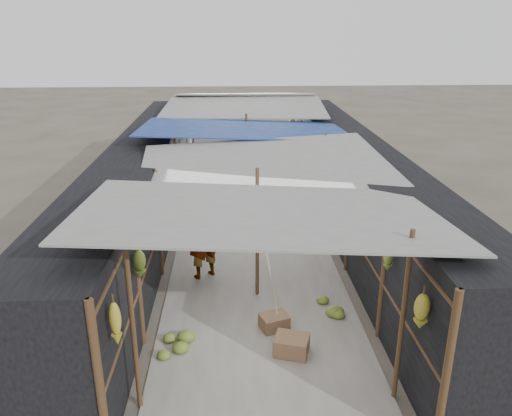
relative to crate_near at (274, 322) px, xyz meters
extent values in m
plane|color=#6B6356|center=(-0.23, -1.79, -0.14)|extent=(80.00, 80.00, 0.00)
cube|color=#9E998E|center=(-0.23, 4.71, -0.13)|extent=(3.60, 16.00, 0.02)
cube|color=black|center=(-2.93, 4.71, 1.01)|extent=(1.40, 15.00, 2.30)
cube|color=black|center=(2.47, 4.71, 1.01)|extent=(1.40, 15.00, 2.30)
cube|color=#976B4D|center=(0.00, 0.00, 0.00)|extent=(0.56, 0.51, 0.28)
cube|color=#976B4D|center=(0.22, -0.73, 0.02)|extent=(0.64, 0.57, 0.32)
cube|color=#976B4D|center=(-0.30, 10.13, -0.01)|extent=(0.47, 0.41, 0.27)
cylinder|color=black|center=(1.41, 9.16, -0.05)|extent=(0.58, 0.58, 0.18)
imported|color=white|center=(-1.32, 2.02, 0.79)|extent=(0.81, 0.75, 1.86)
imported|color=navy|center=(-0.27, 8.18, 0.70)|extent=(0.93, 0.78, 1.68)
imported|color=#4A4540|center=(1.12, 5.23, 0.26)|extent=(0.37, 0.56, 0.80)
cylinder|color=brown|center=(-2.03, -1.79, 1.16)|extent=(0.07, 0.07, 2.60)
cylinder|color=brown|center=(1.57, -1.79, 1.16)|extent=(0.07, 0.07, 2.60)
cylinder|color=brown|center=(-0.23, 1.21, 1.16)|extent=(0.07, 0.07, 2.60)
cylinder|color=brown|center=(-2.03, 4.21, 1.16)|extent=(0.07, 0.07, 2.60)
cylinder|color=brown|center=(1.57, 4.21, 1.16)|extent=(0.07, 0.07, 2.60)
cylinder|color=brown|center=(-0.23, 7.21, 1.16)|extent=(0.07, 0.07, 2.60)
cylinder|color=brown|center=(-2.03, 10.21, 1.16)|extent=(0.07, 0.07, 2.60)
cylinder|color=brown|center=(1.57, 10.21, 1.16)|extent=(0.07, 0.07, 2.60)
cube|color=gray|center=(-0.23, -0.79, 2.36)|extent=(5.21, 3.19, 0.52)
cube|color=gray|center=(-0.03, 2.41, 2.21)|extent=(5.23, 3.73, 0.50)
cube|color=#214797|center=(-0.33, 5.71, 2.31)|extent=(5.40, 3.60, 0.41)
cube|color=gray|center=(-0.23, 9.01, 2.41)|extent=(5.37, 3.66, 0.27)
cube|color=gray|center=(-0.13, 11.41, 2.51)|extent=(5.00, 1.99, 0.24)
cylinder|color=brown|center=(-2.23, 4.71, 1.91)|extent=(0.06, 15.00, 0.06)
cylinder|color=brown|center=(1.77, 4.71, 1.91)|extent=(0.06, 15.00, 0.06)
cylinder|color=gray|center=(-0.23, 4.71, 1.91)|extent=(0.02, 15.00, 0.02)
cube|color=maroon|center=(0.59, 2.86, 1.61)|extent=(0.50, 0.03, 0.60)
cube|color=navy|center=(-0.61, 9.04, 1.61)|extent=(0.65, 0.03, 0.60)
cube|color=#18489C|center=(-0.70, 5.25, 1.61)|extent=(0.70, 0.03, 0.60)
cube|color=white|center=(0.16, 7.79, 1.64)|extent=(0.60, 0.03, 0.55)
cube|color=#277729|center=(-1.30, 0.79, 1.56)|extent=(0.60, 0.03, 0.70)
ellipsoid|color=gold|center=(-2.11, -2.31, 1.54)|extent=(0.15, 0.12, 0.59)
ellipsoid|color=olive|center=(-2.11, -0.63, 1.50)|extent=(0.20, 0.17, 0.46)
ellipsoid|color=gold|center=(-2.11, 1.12, 1.54)|extent=(0.15, 0.13, 0.54)
ellipsoid|color=olive|center=(-2.11, 2.29, 1.40)|extent=(0.17, 0.14, 0.60)
ellipsoid|color=olive|center=(-2.11, 4.35, 1.44)|extent=(0.16, 0.14, 0.45)
ellipsoid|color=gold|center=(-2.11, 5.51, 1.46)|extent=(0.15, 0.13, 0.51)
ellipsoid|color=olive|center=(-2.11, 6.59, 1.35)|extent=(0.18, 0.15, 0.53)
ellipsoid|color=olive|center=(-2.11, 8.62, 1.60)|extent=(0.16, 0.14, 0.35)
ellipsoid|color=gold|center=(-2.11, 9.76, 1.51)|extent=(0.17, 0.14, 0.55)
ellipsoid|color=gold|center=(-2.11, 11.22, 1.49)|extent=(0.17, 0.14, 0.45)
ellipsoid|color=gold|center=(1.65, -2.17, 1.50)|extent=(0.20, 0.17, 0.51)
ellipsoid|color=olive|center=(1.65, -0.77, 1.54)|extent=(0.14, 0.12, 0.36)
ellipsoid|color=olive|center=(1.65, 1.07, 1.43)|extent=(0.18, 0.16, 0.43)
ellipsoid|color=gold|center=(1.65, 2.66, 1.38)|extent=(0.15, 0.13, 0.56)
ellipsoid|color=olive|center=(1.65, 4.01, 1.60)|extent=(0.20, 0.17, 0.38)
ellipsoid|color=olive|center=(1.65, 5.84, 1.48)|extent=(0.15, 0.13, 0.56)
ellipsoid|color=olive|center=(1.65, 7.12, 1.65)|extent=(0.17, 0.15, 0.45)
ellipsoid|color=gold|center=(1.65, 8.36, 1.46)|extent=(0.19, 0.17, 0.56)
ellipsoid|color=gold|center=(1.65, 10.04, 1.55)|extent=(0.18, 0.15, 0.45)
ellipsoid|color=gold|center=(1.65, 11.85, 1.47)|extent=(0.16, 0.14, 0.53)
ellipsoid|color=olive|center=(1.10, 0.44, 0.04)|extent=(0.71, 0.61, 0.36)
ellipsoid|color=olive|center=(-1.67, -0.50, -0.01)|extent=(0.51, 0.44, 0.26)
ellipsoid|color=olive|center=(-0.51, 4.95, 0.00)|extent=(0.55, 0.47, 0.28)
ellipsoid|color=gold|center=(-1.74, 7.02, 0.02)|extent=(0.66, 0.56, 0.33)
ellipsoid|color=gold|center=(-1.91, 8.75, 0.01)|extent=(0.60, 0.51, 0.30)
ellipsoid|color=olive|center=(1.40, 8.30, 0.03)|extent=(0.69, 0.59, 0.34)
camera|label=1|loc=(-0.71, -7.48, 4.86)|focal=35.00mm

